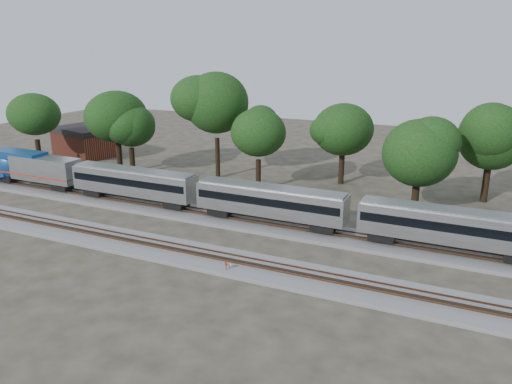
# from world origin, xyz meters

# --- Properties ---
(ground) EXTENTS (160.00, 160.00, 0.00)m
(ground) POSITION_xyz_m (0.00, 0.00, 0.00)
(ground) COLOR #383328
(ground) RESTS_ON ground
(track_far) EXTENTS (160.00, 5.00, 0.73)m
(track_far) POSITION_xyz_m (0.00, 6.00, 0.21)
(track_far) COLOR slate
(track_far) RESTS_ON ground
(track_near) EXTENTS (160.00, 5.00, 0.73)m
(track_near) POSITION_xyz_m (0.00, -4.00, 0.21)
(track_near) COLOR slate
(track_near) RESTS_ON ground
(train) EXTENTS (85.66, 2.95, 4.35)m
(train) POSITION_xyz_m (6.73, 6.00, 3.07)
(train) COLOR silver
(train) RESTS_ON ground
(switch_stand_red) EXTENTS (0.33, 0.17, 1.09)m
(switch_stand_red) POSITION_xyz_m (7.51, -5.79, 0.69)
(switch_stand_red) COLOR #512D19
(switch_stand_red) RESTS_ON ground
(switch_stand_white) EXTENTS (0.30, 0.09, 0.95)m
(switch_stand_white) POSITION_xyz_m (7.72, -5.54, 0.61)
(switch_stand_white) COLOR #512D19
(switch_stand_white) RESTS_ON ground
(switch_lever) EXTENTS (0.57, 0.45, 0.30)m
(switch_lever) POSITION_xyz_m (8.42, -5.87, 0.15)
(switch_lever) COLOR #512D19
(switch_lever) RESTS_ON ground
(brick_building) EXTENTS (11.78, 9.55, 4.97)m
(brick_building) POSITION_xyz_m (-36.34, 25.00, 2.50)
(brick_building) COLOR brown
(brick_building) RESTS_ON ground
(tree_0) EXTENTS (8.63, 8.63, 12.16)m
(tree_0) POSITION_xyz_m (-36.37, 14.85, 8.47)
(tree_0) COLOR black
(tree_0) RESTS_ON ground
(tree_1) EXTENTS (8.75, 8.75, 12.33)m
(tree_1) POSITION_xyz_m (-23.00, 17.72, 8.59)
(tree_1) COLOR black
(tree_1) RESTS_ON ground
(tree_2) EXTENTS (7.64, 7.64, 10.76)m
(tree_2) POSITION_xyz_m (-20.74, 17.82, 7.49)
(tree_2) COLOR black
(tree_2) RESTS_ON ground
(tree_3) EXTENTS (11.04, 11.04, 15.57)m
(tree_3) POSITION_xyz_m (-8.36, 21.63, 10.86)
(tree_3) COLOR black
(tree_3) RESTS_ON ground
(tree_4) EXTENTS (7.95, 7.95, 11.21)m
(tree_4) POSITION_xyz_m (-0.28, 18.08, 7.81)
(tree_4) COLOR black
(tree_4) RESTS_ON ground
(tree_5) EXTENTS (7.78, 7.78, 10.97)m
(tree_5) POSITION_xyz_m (8.84, 26.00, 7.63)
(tree_5) COLOR black
(tree_5) RESTS_ON ground
(tree_6) EXTENTS (7.22, 7.22, 10.18)m
(tree_6) POSITION_xyz_m (19.92, 17.52, 7.08)
(tree_6) COLOR black
(tree_6) RESTS_ON ground
(tree_7) EXTENTS (8.30, 8.30, 11.70)m
(tree_7) POSITION_xyz_m (27.22, 25.35, 8.15)
(tree_7) COLOR black
(tree_7) RESTS_ON ground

